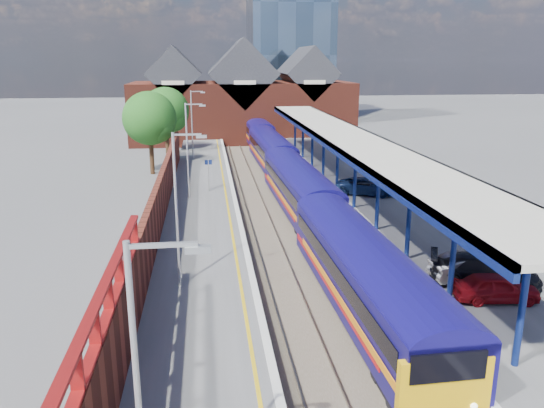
{
  "coord_description": "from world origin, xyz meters",
  "views": [
    {
      "loc": [
        -5.1,
        -16.7,
        10.95
      ],
      "look_at": [
        -1.31,
        13.73,
        2.6
      ],
      "focal_mm": 35.0,
      "sensor_mm": 36.0,
      "label": 1
    }
  ],
  "objects_px": {
    "parked_car_blue": "(366,186)",
    "train": "(283,164)",
    "platform_sign": "(209,170)",
    "lamp_post_a": "(146,395)",
    "parked_car_dark": "(485,271)",
    "lamp_post_c": "(189,145)",
    "parked_car_silver": "(474,267)",
    "lamp_post_d": "(193,121)",
    "lamp_post_b": "(179,201)",
    "parked_car_red": "(496,287)"
  },
  "relations": [
    {
      "from": "parked_car_blue",
      "to": "lamp_post_a",
      "type": "bearing_deg",
      "value": 178.76
    },
    {
      "from": "lamp_post_a",
      "to": "platform_sign",
      "type": "height_order",
      "value": "lamp_post_a"
    },
    {
      "from": "lamp_post_a",
      "to": "parked_car_silver",
      "type": "xyz_separation_m",
      "value": [
        13.39,
        12.87,
        -3.33
      ]
    },
    {
      "from": "lamp_post_b",
      "to": "parked_car_silver",
      "type": "height_order",
      "value": "lamp_post_b"
    },
    {
      "from": "lamp_post_c",
      "to": "lamp_post_d",
      "type": "height_order",
      "value": "same"
    },
    {
      "from": "lamp_post_d",
      "to": "parked_car_red",
      "type": "bearing_deg",
      "value": -69.32
    },
    {
      "from": "lamp_post_d",
      "to": "platform_sign",
      "type": "relative_size",
      "value": 2.8
    },
    {
      "from": "lamp_post_c",
      "to": "parked_car_silver",
      "type": "distance_m",
      "value": 21.99
    },
    {
      "from": "lamp_post_a",
      "to": "parked_car_dark",
      "type": "xyz_separation_m",
      "value": [
        13.65,
        12.35,
        -3.29
      ]
    },
    {
      "from": "platform_sign",
      "to": "parked_car_blue",
      "type": "height_order",
      "value": "platform_sign"
    },
    {
      "from": "parked_car_blue",
      "to": "parked_car_dark",
      "type": "bearing_deg",
      "value": -155.81
    },
    {
      "from": "parked_car_dark",
      "to": "lamp_post_c",
      "type": "bearing_deg",
      "value": 61.23
    },
    {
      "from": "lamp_post_c",
      "to": "parked_car_silver",
      "type": "xyz_separation_m",
      "value": [
        13.39,
        -17.13,
        -3.33
      ]
    },
    {
      "from": "train",
      "to": "lamp_post_c",
      "type": "distance_m",
      "value": 10.69
    },
    {
      "from": "lamp_post_d",
      "to": "platform_sign",
      "type": "bearing_deg",
      "value": -84.44
    },
    {
      "from": "lamp_post_d",
      "to": "parked_car_blue",
      "type": "distance_m",
      "value": 21.46
    },
    {
      "from": "parked_car_blue",
      "to": "lamp_post_b",
      "type": "bearing_deg",
      "value": 162.4
    },
    {
      "from": "train",
      "to": "platform_sign",
      "type": "distance_m",
      "value": 8.01
    },
    {
      "from": "train",
      "to": "parked_car_dark",
      "type": "distance_m",
      "value": 24.99
    },
    {
      "from": "platform_sign",
      "to": "parked_car_dark",
      "type": "bearing_deg",
      "value": -57.97
    },
    {
      "from": "parked_car_dark",
      "to": "parked_car_silver",
      "type": "bearing_deg",
      "value": 50.02
    },
    {
      "from": "lamp_post_c",
      "to": "parked_car_dark",
      "type": "bearing_deg",
      "value": -52.27
    },
    {
      "from": "train",
      "to": "lamp_post_b",
      "type": "height_order",
      "value": "lamp_post_b"
    },
    {
      "from": "lamp_post_a",
      "to": "parked_car_dark",
      "type": "distance_m",
      "value": 18.7
    },
    {
      "from": "lamp_post_a",
      "to": "lamp_post_c",
      "type": "height_order",
      "value": "same"
    },
    {
      "from": "train",
      "to": "lamp_post_d",
      "type": "distance_m",
      "value": 12.54
    },
    {
      "from": "parked_car_dark",
      "to": "lamp_post_b",
      "type": "bearing_deg",
      "value": 106.62
    },
    {
      "from": "platform_sign",
      "to": "train",
      "type": "bearing_deg",
      "value": 35.65
    },
    {
      "from": "train",
      "to": "parked_car_silver",
      "type": "distance_m",
      "value": 24.42
    },
    {
      "from": "train",
      "to": "lamp_post_b",
      "type": "xyz_separation_m",
      "value": [
        -7.86,
        -22.66,
        2.87
      ]
    },
    {
      "from": "lamp_post_c",
      "to": "parked_car_red",
      "type": "bearing_deg",
      "value": -55.34
    },
    {
      "from": "lamp_post_a",
      "to": "lamp_post_c",
      "type": "relative_size",
      "value": 1.0
    },
    {
      "from": "lamp_post_d",
      "to": "parked_car_dark",
      "type": "xyz_separation_m",
      "value": [
        13.65,
        -33.65,
        -3.29
      ]
    },
    {
      "from": "lamp_post_a",
      "to": "parked_car_silver",
      "type": "distance_m",
      "value": 18.87
    },
    {
      "from": "parked_car_blue",
      "to": "train",
      "type": "bearing_deg",
      "value": 60.34
    },
    {
      "from": "parked_car_silver",
      "to": "parked_car_blue",
      "type": "relative_size",
      "value": 0.89
    },
    {
      "from": "lamp_post_a",
      "to": "parked_car_red",
      "type": "xyz_separation_m",
      "value": [
        13.3,
        10.77,
        -3.38
      ]
    },
    {
      "from": "lamp_post_d",
      "to": "parked_car_silver",
      "type": "distance_m",
      "value": 35.89
    },
    {
      "from": "lamp_post_c",
      "to": "platform_sign",
      "type": "height_order",
      "value": "lamp_post_c"
    },
    {
      "from": "train",
      "to": "platform_sign",
      "type": "bearing_deg",
      "value": -144.35
    },
    {
      "from": "lamp_post_a",
      "to": "lamp_post_b",
      "type": "distance_m",
      "value": 14.0
    },
    {
      "from": "lamp_post_b",
      "to": "parked_car_silver",
      "type": "relative_size",
      "value": 1.73
    },
    {
      "from": "parked_car_red",
      "to": "parked_car_blue",
      "type": "xyz_separation_m",
      "value": [
        0.01,
        18.73,
        0.02
      ]
    },
    {
      "from": "platform_sign",
      "to": "parked_car_silver",
      "type": "relative_size",
      "value": 0.62
    },
    {
      "from": "platform_sign",
      "to": "parked_car_silver",
      "type": "xyz_separation_m",
      "value": [
        12.03,
        -19.13,
        -1.02
      ]
    },
    {
      "from": "platform_sign",
      "to": "parked_car_dark",
      "type": "xyz_separation_m",
      "value": [
        12.29,
        -19.65,
        -0.99
      ]
    },
    {
      "from": "parked_car_red",
      "to": "parked_car_dark",
      "type": "xyz_separation_m",
      "value": [
        0.36,
        1.58,
        0.09
      ]
    },
    {
      "from": "platform_sign",
      "to": "parked_car_blue",
      "type": "xyz_separation_m",
      "value": [
        11.94,
        -2.5,
        -1.06
      ]
    },
    {
      "from": "lamp_post_c",
      "to": "parked_car_blue",
      "type": "height_order",
      "value": "lamp_post_c"
    },
    {
      "from": "lamp_post_c",
      "to": "parked_car_dark",
      "type": "height_order",
      "value": "lamp_post_c"
    }
  ]
}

